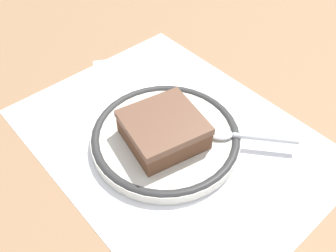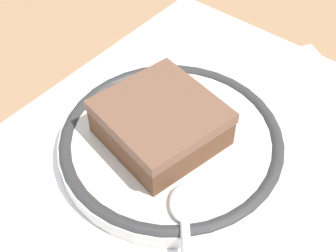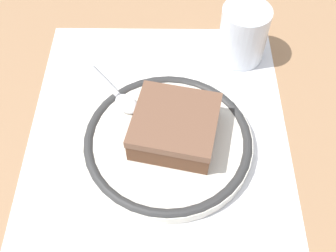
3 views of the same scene
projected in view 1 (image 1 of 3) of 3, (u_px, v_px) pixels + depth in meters
ground_plane at (172, 137)px, 0.51m from camera, size 2.40×2.40×0.00m
placemat at (172, 137)px, 0.51m from camera, size 0.43×0.32×0.00m
plate at (168, 139)px, 0.50m from camera, size 0.21×0.21×0.02m
cake_slice at (163, 130)px, 0.48m from camera, size 0.11×0.11×0.04m
spoon at (238, 136)px, 0.49m from camera, size 0.10×0.09×0.01m
napkin at (129, 78)px, 0.60m from camera, size 0.16×0.16×0.00m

